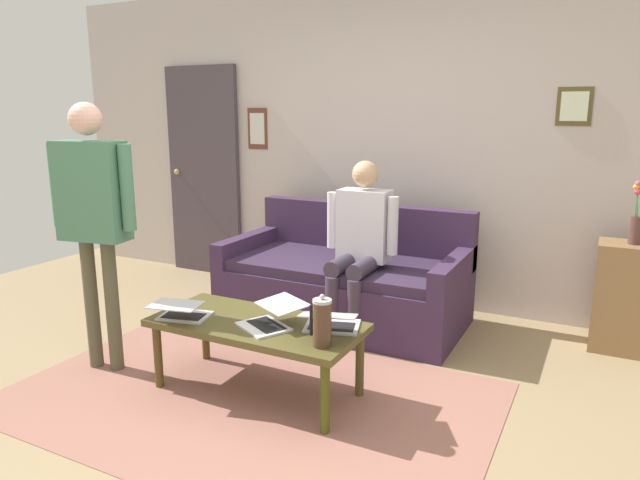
{
  "coord_description": "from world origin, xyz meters",
  "views": [
    {
      "loc": [
        -1.62,
        2.46,
        1.63
      ],
      "look_at": [
        0.06,
        -0.81,
        0.8
      ],
      "focal_mm": 32.24,
      "sensor_mm": 36.0,
      "label": 1
    }
  ],
  "objects_px": {
    "person_standing": "(93,204)",
    "couch": "(346,282)",
    "interior_door": "(204,172)",
    "coffee_table": "(257,329)",
    "laptop_center": "(182,312)",
    "laptop_left": "(270,318)",
    "french_press": "(322,323)",
    "laptop_right": "(331,322)",
    "flower_vase": "(636,221)",
    "side_shelf": "(627,298)",
    "person_seated": "(360,238)"
  },
  "relations": [
    {
      "from": "person_standing",
      "to": "couch",
      "type": "bearing_deg",
      "value": -123.63
    },
    {
      "from": "interior_door",
      "to": "coffee_table",
      "type": "distance_m",
      "value": 2.79
    },
    {
      "from": "interior_door",
      "to": "laptop_center",
      "type": "height_order",
      "value": "interior_door"
    },
    {
      "from": "laptop_left",
      "to": "french_press",
      "type": "distance_m",
      "value": 0.41
    },
    {
      "from": "couch",
      "to": "laptop_right",
      "type": "bearing_deg",
      "value": 111.1
    },
    {
      "from": "french_press",
      "to": "flower_vase",
      "type": "bearing_deg",
      "value": -128.29
    },
    {
      "from": "side_shelf",
      "to": "person_seated",
      "type": "height_order",
      "value": "person_seated"
    },
    {
      "from": "laptop_center",
      "to": "coffee_table",
      "type": "bearing_deg",
      "value": -158.35
    },
    {
      "from": "person_seated",
      "to": "laptop_right",
      "type": "bearing_deg",
      "value": 104.85
    },
    {
      "from": "laptop_right",
      "to": "french_press",
      "type": "height_order",
      "value": "french_press"
    },
    {
      "from": "couch",
      "to": "person_seated",
      "type": "distance_m",
      "value": 0.53
    },
    {
      "from": "couch",
      "to": "flower_vase",
      "type": "relative_size",
      "value": 4.32
    },
    {
      "from": "coffee_table",
      "to": "french_press",
      "type": "distance_m",
      "value": 0.55
    },
    {
      "from": "laptop_center",
      "to": "flower_vase",
      "type": "bearing_deg",
      "value": -141.94
    },
    {
      "from": "interior_door",
      "to": "laptop_left",
      "type": "distance_m",
      "value": 2.86
    },
    {
      "from": "side_shelf",
      "to": "flower_vase",
      "type": "bearing_deg",
      "value": 42.82
    },
    {
      "from": "couch",
      "to": "laptop_left",
      "type": "height_order",
      "value": "couch"
    },
    {
      "from": "couch",
      "to": "french_press",
      "type": "xyz_separation_m",
      "value": [
        -0.54,
        1.48,
        0.26
      ]
    },
    {
      "from": "coffee_table",
      "to": "french_press",
      "type": "xyz_separation_m",
      "value": [
        -0.5,
        0.14,
        0.18
      ]
    },
    {
      "from": "laptop_right",
      "to": "french_press",
      "type": "relative_size",
      "value": 1.58
    },
    {
      "from": "interior_door",
      "to": "side_shelf",
      "type": "distance_m",
      "value": 3.87
    },
    {
      "from": "laptop_center",
      "to": "person_standing",
      "type": "xyz_separation_m",
      "value": [
        0.64,
        0.01,
        0.6
      ]
    },
    {
      "from": "laptop_left",
      "to": "french_press",
      "type": "height_order",
      "value": "french_press"
    },
    {
      "from": "laptop_right",
      "to": "laptop_center",
      "type": "bearing_deg",
      "value": 15.5
    },
    {
      "from": "coffee_table",
      "to": "side_shelf",
      "type": "bearing_deg",
      "value": -139.12
    },
    {
      "from": "french_press",
      "to": "side_shelf",
      "type": "xyz_separation_m",
      "value": [
        -1.43,
        -1.8,
        -0.19
      ]
    },
    {
      "from": "person_seated",
      "to": "couch",
      "type": "bearing_deg",
      "value": -46.91
    },
    {
      "from": "couch",
      "to": "side_shelf",
      "type": "relative_size",
      "value": 2.44
    },
    {
      "from": "coffee_table",
      "to": "side_shelf",
      "type": "height_order",
      "value": "side_shelf"
    },
    {
      "from": "coffee_table",
      "to": "laptop_right",
      "type": "bearing_deg",
      "value": -170.54
    },
    {
      "from": "flower_vase",
      "to": "couch",
      "type": "bearing_deg",
      "value": 9.4
    },
    {
      "from": "laptop_center",
      "to": "side_shelf",
      "type": "bearing_deg",
      "value": -141.93
    },
    {
      "from": "french_press",
      "to": "side_shelf",
      "type": "bearing_deg",
      "value": -128.32
    },
    {
      "from": "french_press",
      "to": "person_seated",
      "type": "xyz_separation_m",
      "value": [
        0.33,
        -1.25,
        0.16
      ]
    },
    {
      "from": "laptop_right",
      "to": "person_standing",
      "type": "distance_m",
      "value": 1.63
    },
    {
      "from": "laptop_left",
      "to": "laptop_right",
      "type": "relative_size",
      "value": 0.97
    },
    {
      "from": "couch",
      "to": "laptop_center",
      "type": "bearing_deg",
      "value": 76.22
    },
    {
      "from": "interior_door",
      "to": "couch",
      "type": "relative_size",
      "value": 1.11
    },
    {
      "from": "laptop_center",
      "to": "laptop_right",
      "type": "bearing_deg",
      "value": -164.5
    },
    {
      "from": "coffee_table",
      "to": "laptop_left",
      "type": "distance_m",
      "value": 0.14
    },
    {
      "from": "laptop_left",
      "to": "laptop_right",
      "type": "distance_m",
      "value": 0.35
    },
    {
      "from": "french_press",
      "to": "person_seated",
      "type": "height_order",
      "value": "person_seated"
    },
    {
      "from": "interior_door",
      "to": "flower_vase",
      "type": "xyz_separation_m",
      "value": [
        -3.8,
        0.29,
        -0.11
      ]
    },
    {
      "from": "interior_door",
      "to": "french_press",
      "type": "xyz_separation_m",
      "value": [
        -2.38,
        2.09,
        -0.46
      ]
    },
    {
      "from": "french_press",
      "to": "side_shelf",
      "type": "height_order",
      "value": "side_shelf"
    },
    {
      "from": "flower_vase",
      "to": "person_standing",
      "type": "relative_size",
      "value": 0.25
    },
    {
      "from": "couch",
      "to": "laptop_center",
      "type": "relative_size",
      "value": 5.05
    },
    {
      "from": "person_standing",
      "to": "person_seated",
      "type": "height_order",
      "value": "person_standing"
    },
    {
      "from": "coffee_table",
      "to": "person_seated",
      "type": "height_order",
      "value": "person_seated"
    },
    {
      "from": "laptop_center",
      "to": "person_seated",
      "type": "height_order",
      "value": "person_seated"
    }
  ]
}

